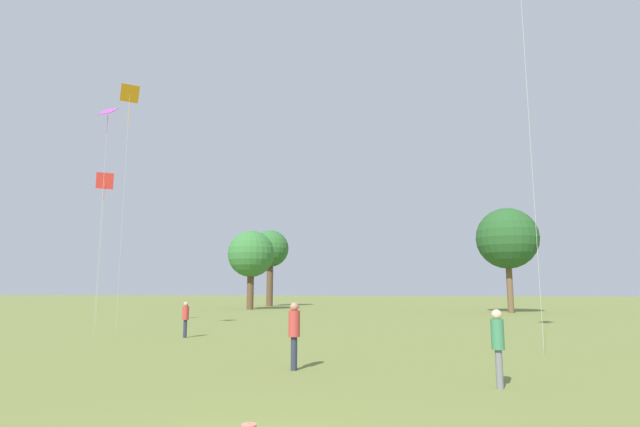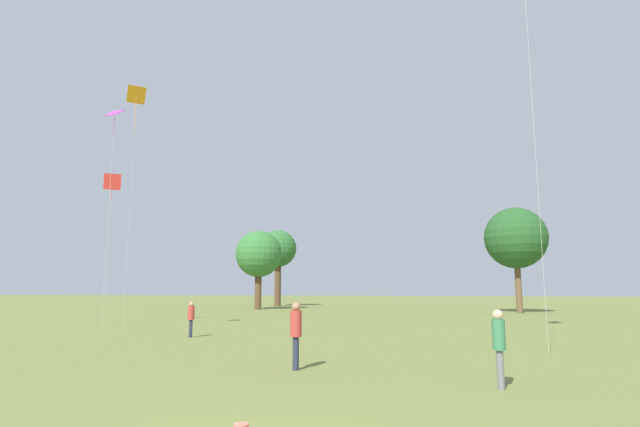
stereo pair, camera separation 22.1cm
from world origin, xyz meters
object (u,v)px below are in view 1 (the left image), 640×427
distant_tree_1 (270,250)px  kite_4 (129,102)px  person_standing_4 (186,316)px  distant_tree_0 (251,254)px  kite_2 (107,122)px  distant_tree_2 (507,239)px  person_standing_3 (498,340)px  kite_1 (105,184)px  person_standing_0 (294,329)px

distant_tree_1 → kite_4: bearing=-87.2°
person_standing_4 → distant_tree_0: bearing=-14.5°
person_standing_4 → kite_2: size_ratio=0.14×
distant_tree_2 → person_standing_3: bearing=-101.4°
person_standing_4 → distant_tree_0: distant_tree_0 is taller
kite_4 → distant_tree_2: bearing=-128.8°
kite_4 → distant_tree_0: bearing=-80.3°
kite_1 → person_standing_0: bearing=149.1°
person_standing_4 → kite_1: bearing=27.6°
distant_tree_2 → distant_tree_0: bearing=173.2°
kite_1 → distant_tree_1: (1.44, 33.80, -1.56)m
distant_tree_0 → distant_tree_2: distant_tree_2 is taller
kite_1 → kite_2: size_ratio=0.80×
distant_tree_2 → kite_1: bearing=-143.4°
person_standing_4 → kite_1: 13.07m
person_standing_4 → distant_tree_0: size_ratio=0.19×
person_standing_4 → distant_tree_1: bearing=-16.6°
distant_tree_1 → distant_tree_0: bearing=-86.3°
person_standing_0 → distant_tree_2: (12.42, 34.90, 5.70)m
person_standing_4 → person_standing_0: bearing=-166.2°
person_standing_3 → distant_tree_0: size_ratio=0.21×
person_standing_0 → distant_tree_0: distant_tree_0 is taller
person_standing_0 → kite_2: kite_2 is taller
person_standing_3 → kite_1: bearing=-126.2°
person_standing_0 → person_standing_4: 10.61m
person_standing_0 → kite_1: bearing=159.6°
kite_4 → distant_tree_2: size_ratio=1.41×
person_standing_3 → person_standing_4: person_standing_3 is taller
person_standing_0 → kite_2: bearing=165.2°
person_standing_3 → kite_1: kite_1 is taller
person_standing_3 → distant_tree_0: 44.02m
person_standing_0 → person_standing_3: person_standing_0 is taller
kite_4 → distant_tree_2: (24.64, 23.75, -5.89)m
person_standing_4 → distant_tree_0: 31.00m
kite_1 → kite_4: size_ratio=0.69×
person_standing_3 → kite_2: (-17.28, 10.92, 9.82)m
person_standing_3 → distant_tree_2: size_ratio=0.18×
person_standing_0 → distant_tree_0: bearing=131.6°
kite_2 → kite_4: kite_4 is taller
kite_2 → distant_tree_2: size_ratio=1.21×
person_standing_0 → kite_1: (-15.47, 14.22, 7.56)m
person_standing_3 → distant_tree_2: bearing=170.3°
person_standing_0 → kite_2: (-12.22, 9.22, 9.77)m
person_standing_3 → kite_1: size_ratio=0.18×
distant_tree_1 → person_standing_4: bearing=-79.9°
kite_1 → person_standing_3: bearing=153.9°
person_standing_3 → distant_tree_2: distant_tree_2 is taller
kite_2 → kite_4: 2.65m
kite_1 → distant_tree_2: (27.89, 20.68, -1.86)m
person_standing_0 → distant_tree_2: size_ratio=0.19×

